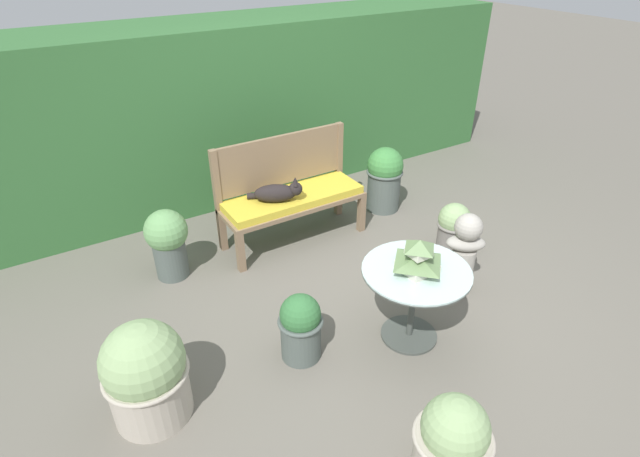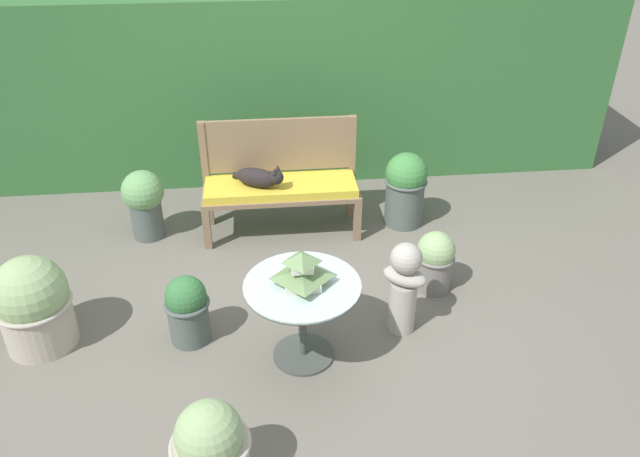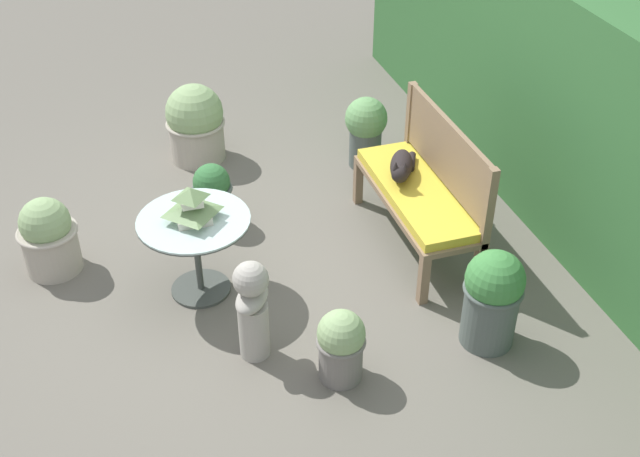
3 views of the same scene
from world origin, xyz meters
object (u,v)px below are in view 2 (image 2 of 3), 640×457
(garden_bench, at_px, (281,191))
(potted_plant_path_edge, at_px, (187,309))
(pagoda_birdhouse, at_px, (302,271))
(garden_bust, at_px, (404,285))
(potted_plant_patio_mid, at_px, (405,187))
(potted_plant_hedge_corner, at_px, (211,450))
(potted_plant_table_far, at_px, (144,201))
(cat, at_px, (259,177))
(potted_plant_table_near, at_px, (435,260))
(potted_plant_bench_right, at_px, (33,304))
(patio_table, at_px, (302,300))

(garden_bench, distance_m, potted_plant_path_edge, 1.48)
(pagoda_birdhouse, height_order, garden_bust, pagoda_birdhouse)
(potted_plant_patio_mid, relative_size, potted_plant_hedge_corner, 1.18)
(potted_plant_table_far, bearing_deg, pagoda_birdhouse, -53.46)
(garden_bench, bearing_deg, cat, -165.39)
(pagoda_birdhouse, bearing_deg, garden_bust, 16.43)
(cat, distance_m, potted_plant_hedge_corner, 2.45)
(potted_plant_table_near, bearing_deg, potted_plant_patio_mid, 90.85)
(garden_bust, bearing_deg, potted_plant_table_near, 86.57)
(pagoda_birdhouse, distance_m, garden_bust, 0.78)
(potted_plant_path_edge, distance_m, potted_plant_bench_right, 0.98)
(potted_plant_table_far, height_order, potted_plant_hedge_corner, potted_plant_table_far)
(garden_bench, xyz_separation_m, patio_table, (0.06, -1.55, 0.06))
(potted_plant_table_far, xyz_separation_m, potted_plant_table_near, (2.21, -0.97, -0.09))
(potted_plant_patio_mid, distance_m, potted_plant_hedge_corner, 2.94)
(potted_plant_patio_mid, bearing_deg, garden_bench, -177.83)
(potted_plant_hedge_corner, bearing_deg, garden_bust, 42.51)
(cat, xyz_separation_m, potted_plant_patio_mid, (1.24, 0.09, -0.20))
(garden_bench, relative_size, potted_plant_table_near, 2.73)
(patio_table, height_order, potted_plant_patio_mid, potted_plant_patio_mid)
(patio_table, height_order, potted_plant_path_edge, patio_table)
(potted_plant_hedge_corner, bearing_deg, pagoda_birdhouse, 59.78)
(potted_plant_patio_mid, bearing_deg, cat, -176.06)
(potted_plant_table_far, bearing_deg, potted_plant_patio_mid, -0.26)
(potted_plant_bench_right, bearing_deg, potted_plant_patio_mid, 25.22)
(cat, relative_size, potted_plant_patio_mid, 0.63)
(potted_plant_patio_mid, bearing_deg, potted_plant_table_near, -89.15)
(potted_plant_table_far, distance_m, potted_plant_patio_mid, 2.19)
(cat, relative_size, patio_table, 0.58)
(potted_plant_table_far, height_order, potted_plant_path_edge, potted_plant_table_far)
(cat, relative_size, garden_bust, 0.61)
(garden_bench, distance_m, pagoda_birdhouse, 1.58)
(pagoda_birdhouse, distance_m, potted_plant_bench_right, 1.78)
(garden_bench, xyz_separation_m, potted_plant_table_far, (-1.13, 0.05, -0.06))
(potted_plant_path_edge, bearing_deg, garden_bust, -1.76)
(pagoda_birdhouse, distance_m, potted_plant_hedge_corner, 1.13)
(garden_bust, distance_m, potted_plant_table_far, 2.34)
(potted_plant_table_far, relative_size, potted_plant_patio_mid, 0.91)
(garden_bust, height_order, potted_plant_table_near, garden_bust)
(potted_plant_hedge_corner, bearing_deg, potted_plant_bench_right, 134.07)
(cat, distance_m, potted_plant_bench_right, 1.92)
(potted_plant_path_edge, relative_size, potted_plant_hedge_corner, 0.88)
(potted_plant_bench_right, bearing_deg, potted_plant_table_near, 6.81)
(potted_plant_patio_mid, bearing_deg, potted_plant_bench_right, -154.78)
(pagoda_birdhouse, relative_size, potted_plant_hedge_corner, 0.52)
(pagoda_birdhouse, xyz_separation_m, potted_plant_path_edge, (-0.74, 0.25, -0.42))
(potted_plant_path_edge, bearing_deg, cat, 67.94)
(potted_plant_hedge_corner, bearing_deg, potted_plant_path_edge, 100.09)
(patio_table, distance_m, pagoda_birdhouse, 0.22)
(potted_plant_table_far, bearing_deg, garden_bust, -36.75)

